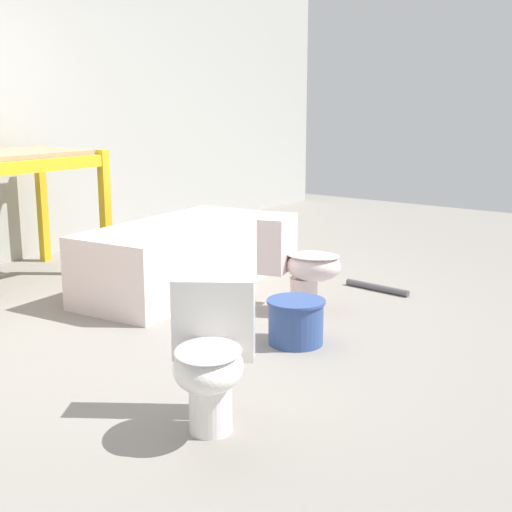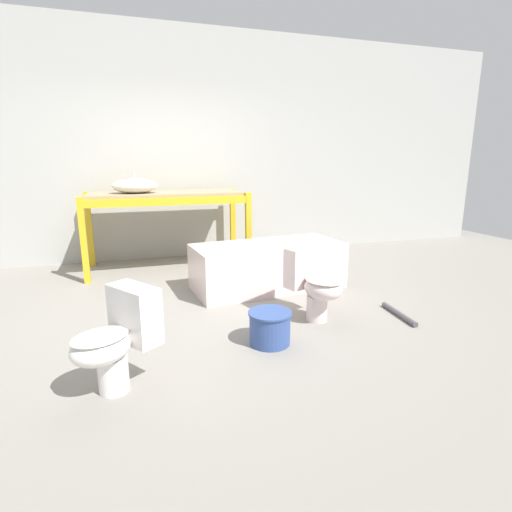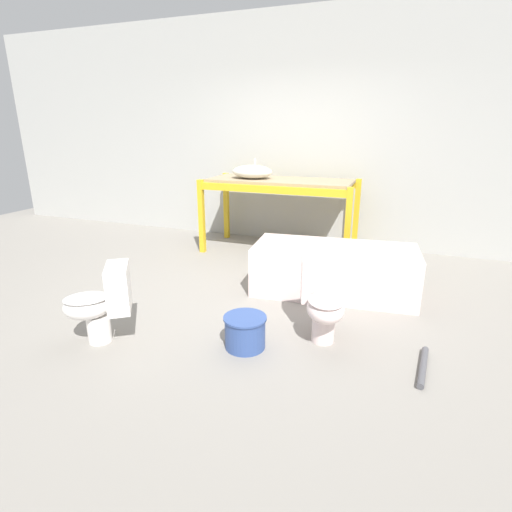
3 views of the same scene
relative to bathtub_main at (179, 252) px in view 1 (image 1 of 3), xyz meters
The scene contains 6 objects.
ground_plane 0.97m from the bathtub_main, 162.13° to the right, with size 12.00×12.00×0.00m, color gray.
bathtub_main is the anchor object (origin of this frame).
toilet_near 2.28m from the bathtub_main, 133.57° to the right, with size 0.61×0.56×0.64m.
toilet_far 0.99m from the bathtub_main, 84.63° to the right, with size 0.47×0.59×0.64m.
bucket_white 1.43m from the bathtub_main, 108.70° to the right, with size 0.34×0.34×0.26m.
loose_pipe 1.49m from the bathtub_main, 53.64° to the right, with size 0.09×0.53×0.05m.
Camera 1 is at (-2.88, -3.26, 1.42)m, focal length 50.00 mm.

